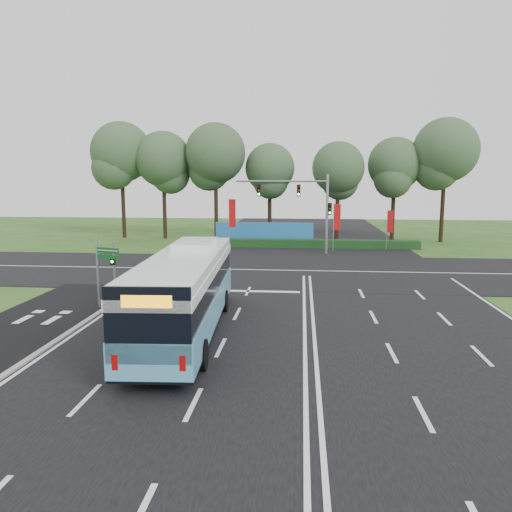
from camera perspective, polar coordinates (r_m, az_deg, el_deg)
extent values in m
plane|color=#28501A|center=(24.52, 5.56, -6.87)|extent=(120.00, 120.00, 0.00)
cube|color=black|center=(24.51, 5.56, -6.82)|extent=(20.00, 120.00, 0.04)
cube|color=black|center=(36.21, 5.48, -1.70)|extent=(120.00, 14.00, 0.05)
cube|color=black|center=(24.89, -24.83, -7.35)|extent=(5.00, 18.00, 0.06)
cube|color=gray|center=(23.78, -19.78, -7.70)|extent=(0.25, 18.00, 0.12)
cube|color=#529DC0|center=(21.62, -7.97, -5.88)|extent=(3.41, 13.08, 1.19)
cube|color=black|center=(21.77, -7.94, -7.26)|extent=(3.38, 13.02, 0.32)
cube|color=black|center=(21.38, -8.04, -3.08)|extent=(3.29, 12.88, 1.03)
cube|color=white|center=(21.25, -8.07, -1.37)|extent=(3.41, 13.08, 0.38)
cube|color=white|center=(21.19, -8.10, -0.37)|extent=(3.33, 12.56, 0.38)
cube|color=white|center=(23.78, -6.97, 1.44)|extent=(1.90, 3.33, 0.27)
cube|color=black|center=(15.28, -12.27, -7.82)|extent=(2.62, 0.26, 2.37)
cube|color=orange|center=(15.05, -12.40, -5.10)|extent=(1.51, 0.14, 0.38)
cylinder|color=black|center=(25.50, -9.33, -5.03)|extent=(0.36, 1.14, 1.12)
cylinder|color=black|center=(25.12, -3.63, -5.13)|extent=(0.36, 1.14, 1.12)
cylinder|color=black|center=(18.26, -14.21, -10.80)|extent=(0.36, 1.14, 1.12)
cylinder|color=black|center=(17.73, -6.15, -11.18)|extent=(0.36, 1.14, 1.12)
cylinder|color=gray|center=(27.89, -15.87, -1.78)|extent=(0.13, 0.13, 3.29)
cube|color=black|center=(27.62, -16.06, -0.60)|extent=(0.29, 0.22, 0.38)
sphere|color=#19F233|center=(27.53, -16.13, -0.63)|extent=(0.13, 0.13, 0.13)
cylinder|color=gray|center=(26.78, -17.64, -1.85)|extent=(0.11, 0.11, 3.70)
cube|color=#0D4A17|center=(26.14, -16.62, 0.62)|extent=(1.33, 0.50, 0.28)
cube|color=#0D4A17|center=(26.19, -16.59, -0.08)|extent=(1.33, 0.50, 0.20)
cube|color=white|center=(26.11, -16.64, 0.61)|extent=(1.23, 0.42, 0.04)
cylinder|color=gray|center=(46.50, -3.10, 3.65)|extent=(0.08, 0.08, 4.87)
cube|color=red|center=(46.26, -2.71, 4.90)|extent=(0.63, 0.24, 2.60)
cylinder|color=gray|center=(46.13, 8.84, 3.26)|extent=(0.07, 0.07, 4.46)
cube|color=red|center=(46.05, 9.28, 4.41)|extent=(0.60, 0.08, 2.38)
cylinder|color=gray|center=(47.88, 14.73, 2.90)|extent=(0.06, 0.06, 3.83)
cube|color=red|center=(47.76, 15.10, 3.84)|extent=(0.49, 0.21, 2.04)
cylinder|color=gray|center=(44.27, 8.11, 4.70)|extent=(0.24, 0.24, 7.00)
cylinder|color=gray|center=(44.14, 2.94, 8.53)|extent=(8.00, 0.16, 0.16)
cube|color=black|center=(44.12, 4.90, 7.47)|extent=(0.32, 0.28, 1.05)
cube|color=black|center=(44.28, 0.32, 7.51)|extent=(0.32, 0.28, 1.05)
cube|color=black|center=(44.25, 8.45, 5.34)|extent=(0.32, 0.28, 1.05)
cube|color=#133515|center=(48.51, 5.44, 1.42)|extent=(22.00, 1.20, 0.80)
cube|color=#216EB5|center=(51.05, 0.95, 2.62)|extent=(10.00, 0.30, 2.20)
cylinder|color=black|center=(58.39, -14.96, 6.49)|extent=(0.44, 0.44, 9.08)
sphere|color=#36512F|center=(58.43, -15.16, 11.41)|extent=(6.69, 6.69, 6.69)
cylinder|color=black|center=(56.59, -10.43, 6.18)|extent=(0.44, 0.44, 8.30)
sphere|color=#36512F|center=(56.58, -10.56, 10.82)|extent=(6.12, 6.12, 6.12)
cylinder|color=black|center=(55.21, -4.59, 6.54)|extent=(0.44, 0.44, 8.89)
sphere|color=#36512F|center=(55.24, -4.66, 11.64)|extent=(6.55, 6.55, 6.55)
cylinder|color=black|center=(55.74, 1.57, 5.81)|extent=(0.44, 0.44, 7.39)
sphere|color=#36512F|center=(55.67, 1.59, 10.01)|extent=(5.45, 5.45, 5.45)
cylinder|color=black|center=(53.25, 9.28, 5.55)|extent=(0.44, 0.44, 7.36)
sphere|color=#36512F|center=(53.19, 9.39, 9.93)|extent=(5.43, 5.43, 5.43)
cylinder|color=black|center=(55.59, 15.40, 5.67)|extent=(0.44, 0.44, 7.72)
sphere|color=#36512F|center=(55.54, 15.58, 10.06)|extent=(5.69, 5.69, 5.69)
cylinder|color=black|center=(56.02, 20.58, 6.13)|extent=(0.44, 0.44, 9.06)
sphere|color=#36512F|center=(56.06, 20.86, 11.24)|extent=(6.67, 6.67, 6.67)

